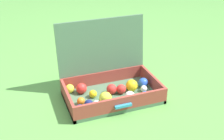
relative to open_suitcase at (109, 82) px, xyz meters
name	(u,v)px	position (x,y,z in m)	size (l,w,h in m)	color
ground_plane	(104,101)	(-0.06, -0.05, -0.11)	(16.00, 16.00, 0.00)	#569342
open_suitcase	(109,82)	(0.00, 0.00, 0.00)	(0.63, 0.45, 0.49)	#4C7051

